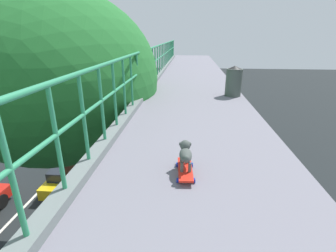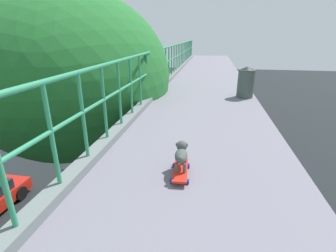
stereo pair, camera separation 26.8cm
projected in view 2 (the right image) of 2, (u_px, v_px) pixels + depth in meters
The scene contains 7 objects.
car_yellow_cab_fifth at pixel (88, 170), 13.50m from camera, with size 1.83×3.81×1.39m.
car_white_sixth at pixel (79, 135), 17.97m from camera, with size 1.92×4.04×1.42m.
city_bus at pixel (137, 79), 32.81m from camera, with size 2.71×11.17×3.46m.
roadside_tree_mid at pixel (73, 78), 7.28m from camera, with size 5.73×5.73×8.86m.
toy_skateboard at pixel (181, 170), 2.87m from camera, with size 0.23×0.55×0.08m.
small_dog at pixel (181, 153), 2.87m from camera, with size 0.17×0.40×0.29m.
litter_bin at pixel (246, 82), 6.33m from camera, with size 0.43×0.43×0.79m.
Camera 2 is at (1.22, -0.41, 7.60)m, focal length 26.27 mm.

